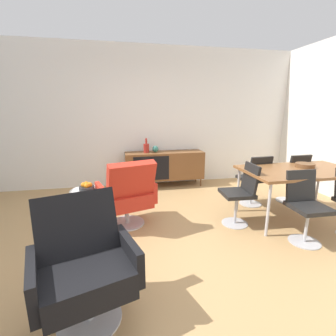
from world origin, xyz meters
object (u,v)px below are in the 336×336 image
Objects in this scene: dining_chair_near_window at (241,192)px; vase_sculptural_dark at (155,149)px; lounge_chair_red at (128,194)px; side_table_round at (88,204)px; sideboard at (164,165)px; vase_cobalt at (146,148)px; dining_chair_back_left at (255,178)px; armchair_black_shell at (83,261)px; wooden_bowl_on_table at (305,165)px; dining_table at (300,172)px; fruit_bowl at (87,187)px; dining_chair_front_left at (306,204)px; dining_chair_back_right at (292,176)px.

vase_sculptural_dark is at bearing 115.07° from dining_chair_near_window.
side_table_round is at bearing 168.65° from lounge_chair_red.
sideboard is 2.04m from dining_chair_near_window.
dining_chair_near_window is (1.08, -1.91, -0.35)m from vase_cobalt.
dining_chair_back_left is 3.00m from armchair_black_shell.
sideboard reaches higher than side_table_round.
armchair_black_shell is at bearing -156.47° from wooden_bowl_on_table.
armchair_black_shell is at bearing -148.15° from dining_chair_near_window.
vase_sculptural_dark is (0.18, 0.00, -0.03)m from vase_cobalt.
dining_table is 1.87× the size of dining_chair_near_window.
wooden_bowl_on_table reaches higher than fruit_bowl.
side_table_round is (-0.53, 0.11, -0.15)m from lounge_chair_red.
vase_sculptural_dark is at bearing 53.46° from fruit_bowl.
wooden_bowl_on_table is 3.14m from side_table_round.
vase_cobalt is 2.97m from dining_chair_front_left.
armchair_black_shell is 1.82× the size of side_table_round.
dining_chair_back_right is at bearing 66.92° from wooden_bowl_on_table.
armchair_black_shell reaches higher than dining_chair_back_left.
side_table_round is at bearing -130.75° from sideboard.
side_table_round is 2.60× the size of fruit_bowl.
dining_chair_near_window is (-0.89, -0.00, -0.23)m from dining_table.
vase_sculptural_dark reaches higher than sideboard.
dining_chair_near_window reaches higher than side_table_round.
side_table_round is (-3.10, 0.25, -0.45)m from wooden_bowl_on_table.
dining_chair_near_window reaches higher than vase_sculptural_dark.
fruit_bowl is at bearing 175.46° from wooden_bowl_on_table.
vase_cobalt reaches higher than wooden_bowl_on_table.
lounge_chair_red reaches higher than dining_chair_near_window.
dining_chair_back_right is (0.35, 0.56, -0.23)m from dining_table.
sideboard is 3.08× the size of side_table_round.
lounge_chair_red is (-0.63, -1.67, -0.32)m from vase_sculptural_dark.
dining_chair_back_left is at bearing 89.87° from dining_chair_front_left.
lounge_chair_red reaches higher than sideboard.
dining_table is 2.44m from lounge_chair_red.
dining_chair_back_right is 4.28× the size of fruit_bowl.
lounge_chair_red is at bearing -110.64° from vase_sculptural_dark.
vase_sculptural_dark is 0.26× the size of side_table_round.
fruit_bowl is at bearing -122.02° from vase_cobalt.
dining_chair_front_left is 1.65× the size of side_table_round.
side_table_round is at bearing 160.81° from dining_chair_front_left.
vase_cobalt is 1.86m from fruit_bowl.
fruit_bowl is at bearing 173.33° from dining_table.
dining_table is 0.20m from wooden_bowl_on_table.
armchair_black_shell is (-1.90, -1.18, -0.00)m from dining_chair_near_window.
fruit_bowl is (-3.10, 0.25, -0.21)m from wooden_bowl_on_table.
side_table_round is at bearing 170.39° from dining_chair_near_window.
vase_sculptural_dark is (-0.19, 0.00, 0.35)m from sideboard.
side_table_round is at bearing -12.42° from fruit_bowl.
dining_table is at bearing -46.94° from vase_sculptural_dark.
wooden_bowl_on_table is 0.88m from dining_chair_front_left.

